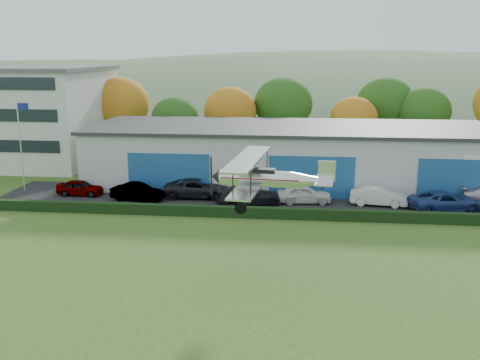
# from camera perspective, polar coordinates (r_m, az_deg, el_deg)

# --- Properties ---
(ground) EXTENTS (300.00, 300.00, 0.00)m
(ground) POSITION_cam_1_polar(r_m,az_deg,el_deg) (25.42, -3.36, -14.66)
(ground) COLOR #2C561B
(ground) RESTS_ON ground
(apron) EXTENTS (48.00, 9.00, 0.05)m
(apron) POSITION_cam_1_polar(r_m,az_deg,el_deg) (44.75, 4.87, -2.20)
(apron) COLOR black
(apron) RESTS_ON ground
(hedge) EXTENTS (46.00, 0.60, 0.80)m
(hedge) POSITION_cam_1_polar(r_m,az_deg,el_deg) (40.04, 4.71, -3.50)
(hedge) COLOR black
(hedge) RESTS_ON ground
(hangar) EXTENTS (40.60, 12.60, 5.30)m
(hangar) POSITION_cam_1_polar(r_m,az_deg,el_deg) (50.98, 7.37, 2.67)
(hangar) COLOR #B2B7BC
(hangar) RESTS_ON ground
(office_block) EXTENTS (20.60, 15.60, 10.40)m
(office_block) POSITION_cam_1_polar(r_m,az_deg,el_deg) (65.76, -22.98, 6.35)
(office_block) COLOR silver
(office_block) RESTS_ON ground
(flagpole) EXTENTS (1.05, 0.10, 8.00)m
(flagpole) POSITION_cam_1_polar(r_m,az_deg,el_deg) (50.62, -21.92, 4.19)
(flagpole) COLOR silver
(flagpole) RESTS_ON ground
(tree_belt) EXTENTS (75.70, 13.22, 10.12)m
(tree_belt) POSITION_cam_1_polar(r_m,az_deg,el_deg) (63.15, 3.45, 7.48)
(tree_belt) COLOR #3D2614
(tree_belt) RESTS_ON ground
(distant_hills) EXTENTS (430.00, 196.00, 56.00)m
(distant_hills) POSITION_cam_1_polar(r_m,az_deg,el_deg) (164.26, 3.23, 4.44)
(distant_hills) COLOR #4C6642
(distant_hills) RESTS_ON ground
(car_0) EXTENTS (3.93, 1.67, 1.33)m
(car_0) POSITION_cam_1_polar(r_m,az_deg,el_deg) (48.11, -16.40, -0.76)
(car_0) COLOR gray
(car_0) RESTS_ON apron
(car_1) EXTENTS (4.57, 2.38, 1.43)m
(car_1) POSITION_cam_1_polar(r_m,az_deg,el_deg) (45.22, -10.68, -1.25)
(car_1) COLOR gray
(car_1) RESTS_ON apron
(car_2) EXTENTS (5.67, 2.80, 1.55)m
(car_2) POSITION_cam_1_polar(r_m,az_deg,el_deg) (45.62, -4.40, -0.86)
(car_2) COLOR black
(car_2) RESTS_ON apron
(car_3) EXTENTS (5.66, 3.57, 1.53)m
(car_3) POSITION_cam_1_polar(r_m,az_deg,el_deg) (43.32, 0.94, -1.59)
(car_3) COLOR black
(car_3) RESTS_ON apron
(car_4) EXTENTS (4.52, 2.18, 1.49)m
(car_4) POSITION_cam_1_polar(r_m,az_deg,el_deg) (44.07, 6.71, -1.45)
(car_4) COLOR silver
(car_4) RESTS_ON apron
(car_5) EXTENTS (4.58, 2.11, 1.46)m
(car_5) POSITION_cam_1_polar(r_m,az_deg,el_deg) (44.48, 14.29, -1.66)
(car_5) COLOR silver
(car_5) RESTS_ON apron
(car_6) EXTENTS (5.93, 3.66, 1.53)m
(car_6) POSITION_cam_1_polar(r_m,az_deg,el_deg) (44.39, 20.75, -2.10)
(car_6) COLOR navy
(car_6) RESTS_ON apron
(biplane) EXTENTS (6.42, 7.38, 2.75)m
(biplane) POSITION_cam_1_polar(r_m,az_deg,el_deg) (27.95, 2.71, 0.32)
(biplane) COLOR silver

